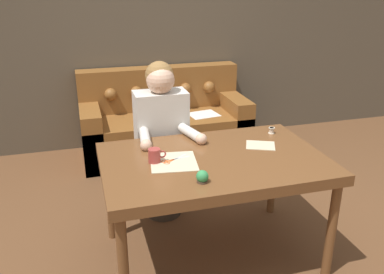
% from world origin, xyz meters
% --- Properties ---
extents(ground_plane, '(16.00, 16.00, 0.00)m').
position_xyz_m(ground_plane, '(0.00, 0.00, 0.00)').
color(ground_plane, brown).
extents(wall_back, '(8.00, 0.06, 2.60)m').
position_xyz_m(wall_back, '(0.00, 2.27, 1.30)').
color(wall_back, brown).
rests_on(wall_back, ground_plane).
extents(dining_table, '(1.42, 0.93, 0.75)m').
position_xyz_m(dining_table, '(0.00, 0.00, 0.67)').
color(dining_table, brown).
rests_on(dining_table, ground_plane).
extents(couch, '(1.76, 0.78, 0.91)m').
position_xyz_m(couch, '(0.08, 1.88, 0.32)').
color(couch, brown).
rests_on(couch, ground_plane).
extents(person, '(0.46, 0.56, 1.26)m').
position_xyz_m(person, '(-0.21, 0.61, 0.64)').
color(person, '#33281E').
rests_on(person, ground_plane).
extents(pattern_paper_main, '(0.32, 0.33, 0.00)m').
position_xyz_m(pattern_paper_main, '(-0.26, 0.01, 0.75)').
color(pattern_paper_main, beige).
rests_on(pattern_paper_main, dining_table).
extents(pattern_paper_offcut, '(0.24, 0.22, 0.00)m').
position_xyz_m(pattern_paper_offcut, '(0.37, 0.10, 0.75)').
color(pattern_paper_offcut, beige).
rests_on(pattern_paper_offcut, dining_table).
extents(scissors, '(0.20, 0.12, 0.01)m').
position_xyz_m(scissors, '(-0.28, 0.03, 0.75)').
color(scissors, silver).
rests_on(scissors, dining_table).
extents(mug, '(0.11, 0.08, 0.09)m').
position_xyz_m(mug, '(-0.37, 0.04, 0.79)').
color(mug, '#9E3833').
rests_on(mug, dining_table).
extents(thread_spool, '(0.04, 0.04, 0.05)m').
position_xyz_m(thread_spool, '(0.55, 0.30, 0.77)').
color(thread_spool, beige).
rests_on(thread_spool, dining_table).
extents(pin_cushion, '(0.07, 0.07, 0.07)m').
position_xyz_m(pin_cushion, '(-0.17, -0.30, 0.78)').
color(pin_cushion, '#4C3828').
rests_on(pin_cushion, dining_table).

